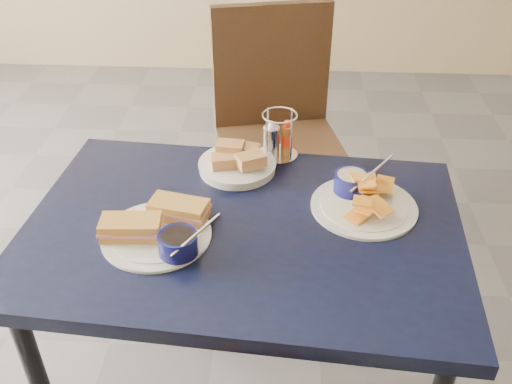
# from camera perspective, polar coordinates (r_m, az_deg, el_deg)

# --- Properties ---
(ground) EXTENTS (6.00, 6.00, 0.00)m
(ground) POSITION_cam_1_polar(r_m,az_deg,el_deg) (2.10, -4.25, -15.26)
(ground) COLOR #58585E
(ground) RESTS_ON ground
(dining_table) EXTENTS (1.12, 0.79, 0.75)m
(dining_table) POSITION_cam_1_polar(r_m,az_deg,el_deg) (1.44, -1.28, -5.69)
(dining_table) COLOR black
(dining_table) RESTS_ON ground
(chair_far) EXTENTS (0.55, 0.54, 0.98)m
(chair_far) POSITION_cam_1_polar(r_m,az_deg,el_deg) (2.27, 2.57, 7.39)
(chair_far) COLOR #321E10
(chair_far) RESTS_ON ground
(sandwich_plate) EXTENTS (0.30, 0.26, 0.12)m
(sandwich_plate) POSITION_cam_1_polar(r_m,az_deg,el_deg) (1.36, -9.57, -3.59)
(sandwich_plate) COLOR white
(sandwich_plate) RESTS_ON dining_table
(plantain_plate) EXTENTS (0.27, 0.27, 0.12)m
(plantain_plate) POSITION_cam_1_polar(r_m,az_deg,el_deg) (1.48, 10.39, -0.44)
(plantain_plate) COLOR white
(plantain_plate) RESTS_ON dining_table
(bread_basket) EXTENTS (0.21, 0.21, 0.07)m
(bread_basket) POSITION_cam_1_polar(r_m,az_deg,el_deg) (1.58, -1.86, 2.97)
(bread_basket) COLOR white
(bread_basket) RESTS_ON dining_table
(condiment_caddy) EXTENTS (0.11, 0.11, 0.14)m
(condiment_caddy) POSITION_cam_1_polar(r_m,az_deg,el_deg) (1.63, 2.16, 5.39)
(condiment_caddy) COLOR silver
(condiment_caddy) RESTS_ON dining_table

